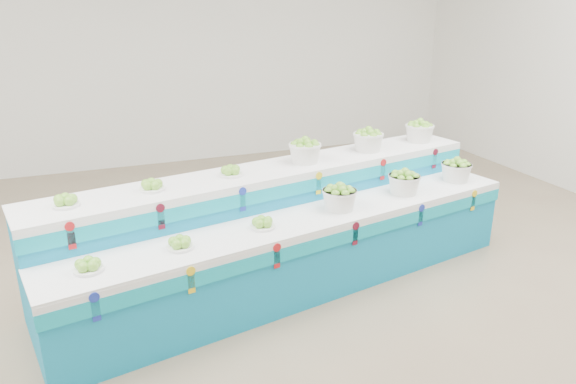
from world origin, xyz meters
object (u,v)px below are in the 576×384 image
object	(u,v)px
basket_upper_right	(419,131)
plate_upper_mid	(152,185)
basket_lower_left	(339,197)
display_stand	(288,229)

from	to	relation	value
basket_upper_right	plate_upper_mid	bearing A→B (deg)	-168.74
basket_lower_left	basket_upper_right	distance (m)	1.64
plate_upper_mid	basket_lower_left	bearing A→B (deg)	-8.86
display_stand	basket_lower_left	xyz separation A→B (m)	(0.41, -0.20, 0.33)
display_stand	basket_lower_left	world-z (taller)	display_stand
plate_upper_mid	basket_upper_right	world-z (taller)	basket_upper_right
plate_upper_mid	basket_upper_right	bearing A→B (deg)	11.26
display_stand	basket_lower_left	distance (m)	0.56
basket_lower_left	display_stand	bearing A→B (deg)	154.29
display_stand	basket_upper_right	world-z (taller)	basket_upper_right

